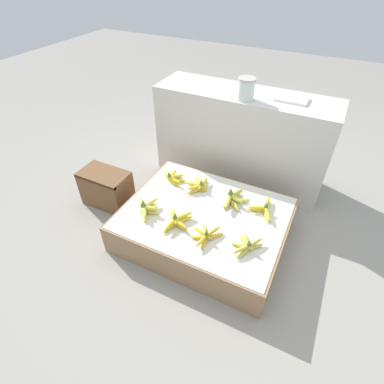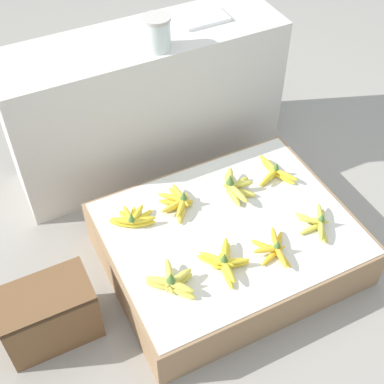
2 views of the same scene
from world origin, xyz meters
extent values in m
plane|color=gray|center=(0.00, 0.00, 0.00)|extent=(10.00, 10.00, 0.00)
cube|color=#997551|center=(0.00, 0.00, 0.11)|extent=(1.08, 0.86, 0.22)
cube|color=silver|center=(0.00, 0.00, 0.22)|extent=(1.05, 0.83, 0.00)
cube|color=beige|center=(-0.05, 0.81, 0.38)|extent=(1.40, 0.41, 0.75)
cube|color=brown|center=(-0.84, -0.01, 0.14)|extent=(0.37, 0.22, 0.29)
cube|color=#4E3520|center=(-0.84, -0.11, 0.28)|extent=(0.37, 0.02, 0.02)
ellipsoid|color=#DBCC4C|center=(-0.34, -0.21, 0.24)|extent=(0.10, 0.13, 0.03)
ellipsoid|color=#DBCC4C|center=(-0.33, -0.17, 0.24)|extent=(0.14, 0.06, 0.03)
ellipsoid|color=#DBCC4C|center=(-0.35, -0.14, 0.24)|extent=(0.07, 0.14, 0.03)
ellipsoid|color=#DBCC4C|center=(-0.40, -0.15, 0.24)|extent=(0.12, 0.11, 0.03)
ellipsoid|color=#DBCC4C|center=(-0.34, -0.20, 0.27)|extent=(0.11, 0.12, 0.03)
ellipsoid|color=#DBCC4C|center=(-0.33, -0.17, 0.27)|extent=(0.14, 0.06, 0.03)
ellipsoid|color=#DBCC4C|center=(-0.35, -0.13, 0.27)|extent=(0.07, 0.14, 0.03)
ellipsoid|color=#DBCC4C|center=(-0.40, -0.15, 0.27)|extent=(0.12, 0.11, 0.03)
cone|color=#4C7533|center=(-0.36, -0.18, 0.31)|extent=(0.04, 0.04, 0.05)
ellipsoid|color=yellow|center=(-0.14, -0.22, 0.24)|extent=(0.06, 0.16, 0.03)
ellipsoid|color=yellow|center=(-0.10, -0.19, 0.24)|extent=(0.16, 0.07, 0.03)
ellipsoid|color=yellow|center=(-0.10, -0.14, 0.24)|extent=(0.12, 0.14, 0.03)
ellipsoid|color=yellow|center=(-0.16, -0.14, 0.24)|extent=(0.12, 0.14, 0.03)
ellipsoid|color=yellow|center=(-0.13, -0.21, 0.27)|extent=(0.04, 0.16, 0.03)
ellipsoid|color=yellow|center=(-0.10, -0.19, 0.27)|extent=(0.15, 0.08, 0.03)
ellipsoid|color=yellow|center=(-0.10, -0.14, 0.27)|extent=(0.11, 0.14, 0.03)
ellipsoid|color=yellow|center=(-0.15, -0.15, 0.27)|extent=(0.12, 0.14, 0.03)
cone|color=#4C7533|center=(-0.13, -0.18, 0.30)|extent=(0.03, 0.03, 0.04)
ellipsoid|color=gold|center=(0.14, -0.18, 0.24)|extent=(0.11, 0.12, 0.02)
ellipsoid|color=gold|center=(0.08, -0.17, 0.24)|extent=(0.09, 0.13, 0.02)
ellipsoid|color=gold|center=(0.08, -0.22, 0.24)|extent=(0.14, 0.07, 0.02)
ellipsoid|color=gold|center=(0.11, -0.24, 0.24)|extent=(0.04, 0.14, 0.02)
ellipsoid|color=gold|center=(0.12, -0.17, 0.26)|extent=(0.08, 0.14, 0.02)
ellipsoid|color=gold|center=(0.07, -0.20, 0.26)|extent=(0.14, 0.06, 0.02)
ellipsoid|color=gold|center=(0.10, -0.25, 0.26)|extent=(0.05, 0.14, 0.02)
cone|color=#4C7533|center=(0.11, -0.21, 0.29)|extent=(0.03, 0.03, 0.04)
ellipsoid|color=gold|center=(0.38, -0.15, 0.24)|extent=(0.11, 0.11, 0.02)
ellipsoid|color=gold|center=(0.33, -0.13, 0.24)|extent=(0.09, 0.13, 0.02)
ellipsoid|color=gold|center=(0.32, -0.18, 0.24)|extent=(0.14, 0.03, 0.02)
ellipsoid|color=gold|center=(0.35, -0.21, 0.24)|extent=(0.07, 0.13, 0.02)
ellipsoid|color=gold|center=(0.38, -0.14, 0.26)|extent=(0.09, 0.13, 0.02)
ellipsoid|color=gold|center=(0.33, -0.16, 0.26)|extent=(0.12, 0.10, 0.02)
ellipsoid|color=gold|center=(0.33, -0.21, 0.26)|extent=(0.10, 0.12, 0.02)
cone|color=#4C7533|center=(0.36, -0.17, 0.29)|extent=(0.03, 0.03, 0.04)
ellipsoid|color=yellow|center=(-0.34, 0.18, 0.24)|extent=(0.12, 0.05, 0.03)
ellipsoid|color=yellow|center=(-0.33, 0.21, 0.24)|extent=(0.12, 0.07, 0.03)
ellipsoid|color=yellow|center=(-0.36, 0.24, 0.24)|extent=(0.08, 0.12, 0.03)
ellipsoid|color=yellow|center=(-0.39, 0.24, 0.24)|extent=(0.05, 0.12, 0.03)
ellipsoid|color=yellow|center=(-0.42, 0.22, 0.24)|extent=(0.11, 0.10, 0.03)
ellipsoid|color=yellow|center=(-0.34, 0.18, 0.26)|extent=(0.12, 0.05, 0.03)
ellipsoid|color=yellow|center=(-0.35, 0.22, 0.26)|extent=(0.11, 0.10, 0.03)
ellipsoid|color=yellow|center=(-0.38, 0.23, 0.26)|extent=(0.03, 0.12, 0.03)
ellipsoid|color=yellow|center=(-0.41, 0.21, 0.26)|extent=(0.11, 0.09, 0.03)
cone|color=#4C7533|center=(-0.38, 0.19, 0.30)|extent=(0.03, 0.03, 0.04)
ellipsoid|color=gold|center=(-0.13, 0.25, 0.24)|extent=(0.05, 0.16, 0.03)
ellipsoid|color=gold|center=(-0.15, 0.23, 0.24)|extent=(0.14, 0.11, 0.03)
ellipsoid|color=gold|center=(-0.15, 0.21, 0.24)|extent=(0.16, 0.03, 0.03)
ellipsoid|color=gold|center=(-0.15, 0.17, 0.24)|extent=(0.11, 0.14, 0.03)
ellipsoid|color=gold|center=(-0.12, 0.24, 0.27)|extent=(0.03, 0.16, 0.03)
ellipsoid|color=gold|center=(-0.16, 0.24, 0.27)|extent=(0.13, 0.13, 0.03)
ellipsoid|color=gold|center=(-0.17, 0.20, 0.27)|extent=(0.16, 0.05, 0.03)
ellipsoid|color=gold|center=(-0.14, 0.18, 0.27)|extent=(0.12, 0.13, 0.03)
cone|color=#4C7533|center=(-0.12, 0.21, 0.30)|extent=(0.03, 0.03, 0.04)
ellipsoid|color=gold|center=(0.10, 0.15, 0.24)|extent=(0.04, 0.14, 0.03)
ellipsoid|color=gold|center=(0.15, 0.15, 0.24)|extent=(0.13, 0.12, 0.03)
ellipsoid|color=gold|center=(0.16, 0.20, 0.24)|extent=(0.15, 0.07, 0.03)
ellipsoid|color=gold|center=(0.12, 0.23, 0.24)|extent=(0.08, 0.14, 0.03)
ellipsoid|color=gold|center=(0.11, 0.13, 0.27)|extent=(0.05, 0.15, 0.03)
ellipsoid|color=gold|center=(0.14, 0.18, 0.27)|extent=(0.15, 0.07, 0.03)
ellipsoid|color=gold|center=(0.13, 0.23, 0.27)|extent=(0.10, 0.14, 0.03)
cone|color=#4C7533|center=(0.11, 0.19, 0.32)|extent=(0.04, 0.04, 0.05)
ellipsoid|color=yellow|center=(0.36, 0.23, 0.24)|extent=(0.03, 0.14, 0.02)
ellipsoid|color=yellow|center=(0.31, 0.17, 0.24)|extent=(0.14, 0.06, 0.02)
ellipsoid|color=yellow|center=(0.38, 0.15, 0.24)|extent=(0.08, 0.13, 0.02)
ellipsoid|color=yellow|center=(0.35, 0.25, 0.26)|extent=(0.04, 0.14, 0.02)
ellipsoid|color=yellow|center=(0.32, 0.17, 0.26)|extent=(0.13, 0.07, 0.02)
ellipsoid|color=yellow|center=(0.38, 0.14, 0.26)|extent=(0.08, 0.13, 0.02)
cone|color=#4C7533|center=(0.36, 0.19, 0.29)|extent=(0.03, 0.03, 0.04)
cylinder|color=silver|center=(-0.02, 0.68, 0.82)|extent=(0.12, 0.12, 0.14)
cylinder|color=#B7B2A8|center=(-0.02, 0.68, 0.90)|extent=(0.12, 0.12, 0.02)
cube|color=white|center=(0.28, 0.82, 0.76)|extent=(0.23, 0.15, 0.02)
camera|label=1|loc=(0.57, -1.33, 1.62)|focal=28.00mm
camera|label=2|loc=(-0.82, -1.28, 2.04)|focal=50.00mm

